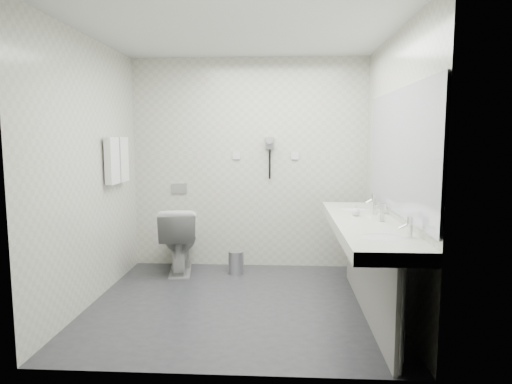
{
  "coord_description": "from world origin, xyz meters",
  "views": [
    {
      "loc": [
        0.39,
        -4.11,
        1.57
      ],
      "look_at": [
        0.15,
        0.15,
        1.05
      ],
      "focal_mm": 31.65,
      "sensor_mm": 36.0,
      "label": 1
    }
  ],
  "objects": [
    {
      "name": "ceiling",
      "position": [
        0.0,
        0.0,
        2.5
      ],
      "size": [
        2.8,
        2.8,
        0.0
      ],
      "primitive_type": "plane",
      "rotation": [
        3.14,
        0.0,
        0.0
      ],
      "color": "silver",
      "rests_on": "wall_back"
    },
    {
      "name": "mirror",
      "position": [
        1.39,
        -0.2,
        1.45
      ],
      "size": [
        0.02,
        2.2,
        1.05
      ],
      "primitive_type": "cube",
      "color": "#B2BCC6",
      "rests_on": "wall_right"
    },
    {
      "name": "faucet_near",
      "position": [
        1.32,
        -0.85,
        0.92
      ],
      "size": [
        0.04,
        0.04,
        0.15
      ],
      "primitive_type": "cylinder",
      "color": "silver",
      "rests_on": "vanity_counter"
    },
    {
      "name": "soap_bottle_b",
      "position": [
        1.08,
        0.03,
        0.9
      ],
      "size": [
        0.11,
        0.11,
        0.1
      ],
      "primitive_type": "imported",
      "rotation": [
        0.0,
        0.0,
        -0.82
      ],
      "color": "silver",
      "rests_on": "vanity_counter"
    },
    {
      "name": "bin_lid",
      "position": [
        -0.13,
        0.94,
        0.26
      ],
      "size": [
        0.18,
        0.18,
        0.02
      ],
      "primitive_type": "cylinder",
      "color": "#B2B5BA",
      "rests_on": "pedal_bin"
    },
    {
      "name": "wall_back",
      "position": [
        0.0,
        1.3,
        1.25
      ],
      "size": [
        2.8,
        0.0,
        2.8
      ],
      "primitive_type": "plane",
      "rotation": [
        1.57,
        0.0,
        0.0
      ],
      "color": "beige",
      "rests_on": "floor"
    },
    {
      "name": "switch_plate_a",
      "position": [
        -0.15,
        1.29,
        1.35
      ],
      "size": [
        0.09,
        0.02,
        0.09
      ],
      "primitive_type": "cube",
      "color": "silver",
      "rests_on": "wall_back"
    },
    {
      "name": "dryer_cradle",
      "position": [
        0.25,
        1.27,
        1.5
      ],
      "size": [
        0.1,
        0.04,
        0.14
      ],
      "primitive_type": "cube",
      "color": "gray",
      "rests_on": "wall_back"
    },
    {
      "name": "wall_front",
      "position": [
        0.0,
        -1.3,
        1.25
      ],
      "size": [
        2.8,
        0.0,
        2.8
      ],
      "primitive_type": "plane",
      "rotation": [
        -1.57,
        0.0,
        0.0
      ],
      "color": "beige",
      "rests_on": "floor"
    },
    {
      "name": "soap_bottle_a",
      "position": [
        1.25,
        -0.24,
        0.9
      ],
      "size": [
        0.06,
        0.06,
        0.1
      ],
      "primitive_type": "imported",
      "rotation": [
        0.0,
        0.0,
        0.31
      ],
      "color": "silver",
      "rests_on": "vanity_counter"
    },
    {
      "name": "vanity_panel",
      "position": [
        1.15,
        -0.2,
        0.38
      ],
      "size": [
        0.03,
        2.15,
        0.75
      ],
      "primitive_type": "cube",
      "color": "gray",
      "rests_on": "floor"
    },
    {
      "name": "pedal_bin",
      "position": [
        -0.13,
        0.94,
        0.12
      ],
      "size": [
        0.2,
        0.2,
        0.25
      ],
      "primitive_type": "cylinder",
      "rotation": [
        0.0,
        0.0,
        0.14
      ],
      "color": "#B2B5BA",
      "rests_on": "floor"
    },
    {
      "name": "switch_plate_b",
      "position": [
        0.55,
        1.29,
        1.35
      ],
      "size": [
        0.09,
        0.02,
        0.09
      ],
      "primitive_type": "cube",
      "color": "silver",
      "rests_on": "wall_back"
    },
    {
      "name": "dryer_cord",
      "position": [
        0.25,
        1.26,
        1.25
      ],
      "size": [
        0.02,
        0.02,
        0.35
      ],
      "primitive_type": "cylinder",
      "color": "black",
      "rests_on": "dryer_cradle"
    },
    {
      "name": "towel_far",
      "position": [
        -1.34,
        0.69,
        1.33
      ],
      "size": [
        0.07,
        0.24,
        0.48
      ],
      "primitive_type": "cube",
      "color": "silver",
      "rests_on": "towel_rail"
    },
    {
      "name": "basin_near",
      "position": [
        1.12,
        -0.85,
        0.83
      ],
      "size": [
        0.4,
        0.31,
        0.05
      ],
      "primitive_type": "ellipsoid",
      "color": "silver",
      "rests_on": "vanity_counter"
    },
    {
      "name": "vanity_post_near",
      "position": [
        1.18,
        -1.24,
        0.38
      ],
      "size": [
        0.06,
        0.06,
        0.75
      ],
      "primitive_type": "cylinder",
      "color": "silver",
      "rests_on": "floor"
    },
    {
      "name": "glass_left",
      "position": [
        1.28,
        0.12,
        0.9
      ],
      "size": [
        0.07,
        0.07,
        0.1
      ],
      "primitive_type": "cylinder",
      "rotation": [
        0.0,
        0.0,
        0.34
      ],
      "color": "silver",
      "rests_on": "vanity_counter"
    },
    {
      "name": "wall_right",
      "position": [
        1.4,
        0.0,
        1.25
      ],
      "size": [
        0.0,
        2.6,
        2.6
      ],
      "primitive_type": "plane",
      "rotation": [
        1.57,
        0.0,
        -1.57
      ],
      "color": "beige",
      "rests_on": "floor"
    },
    {
      "name": "towel_near",
      "position": [
        -1.34,
        0.41,
        1.33
      ],
      "size": [
        0.07,
        0.24,
        0.48
      ],
      "primitive_type": "cube",
      "color": "silver",
      "rests_on": "towel_rail"
    },
    {
      "name": "faucet_far",
      "position": [
        1.32,
        0.45,
        0.92
      ],
      "size": [
        0.04,
        0.04,
        0.15
      ],
      "primitive_type": "cylinder",
      "color": "silver",
      "rests_on": "vanity_counter"
    },
    {
      "name": "wall_left",
      "position": [
        -1.4,
        0.0,
        1.25
      ],
      "size": [
        0.0,
        2.6,
        2.6
      ],
      "primitive_type": "plane",
      "rotation": [
        1.57,
        0.0,
        1.57
      ],
      "color": "beige",
      "rests_on": "floor"
    },
    {
      "name": "dryer_barrel",
      "position": [
        0.25,
        1.2,
        1.53
      ],
      "size": [
        0.08,
        0.14,
        0.08
      ],
      "primitive_type": "cylinder",
      "rotation": [
        1.57,
        0.0,
        0.0
      ],
      "color": "gray",
      "rests_on": "dryer_cradle"
    },
    {
      "name": "flush_plate",
      "position": [
        -0.85,
        1.29,
        0.95
      ],
      "size": [
        0.18,
        0.02,
        0.12
      ],
      "primitive_type": "cube",
      "color": "#B2B5BA",
      "rests_on": "wall_back"
    },
    {
      "name": "vanity_counter",
      "position": [
        1.12,
        -0.2,
        0.8
      ],
      "size": [
        0.55,
        2.2,
        0.1
      ],
      "primitive_type": "cube",
      "color": "silver",
      "rests_on": "floor"
    },
    {
      "name": "towel_rail",
      "position": [
        -1.35,
        0.55,
        1.55
      ],
      "size": [
        0.02,
        0.62,
        0.02
      ],
      "primitive_type": "cylinder",
      "rotation": [
        1.57,
        0.0,
        0.0
      ],
      "color": "silver",
      "rests_on": "wall_left"
    },
    {
      "name": "floor",
      "position": [
        0.0,
        0.0,
        0.0
      ],
      "size": [
        2.8,
        2.8,
        0.0
      ],
      "primitive_type": "plane",
      "color": "#27282D",
      "rests_on": "ground"
    },
    {
      "name": "vanity_post_far",
      "position": [
        1.18,
        0.84,
        0.38
      ],
      "size": [
        0.06,
        0.06,
        0.75
      ],
      "primitive_type": "cylinder",
      "color": "silver",
      "rests_on": "floor"
    },
    {
      "name": "toilet",
      "position": [
        -0.8,
        0.97,
        0.38
      ],
      "size": [
        0.54,
        0.81,
        0.76
      ],
      "primitive_type": "imported",
      "rotation": [
        0.0,
        0.0,
        3.3
      ],
      "color": "silver",
      "rests_on": "floor"
    },
    {
      "name": "basin_far",
      "position": [
        1.12,
        0.45,
        0.83
      ],
      "size": [
        0.4,
        0.31,
        0.05
      ],
      "primitive_type": "ellipsoid",
      "color": "silver",
      "rests_on": "vanity_counter"
    },
    {
      "name": "glass_right",
      "position": [
        1.35,
        0.15,
        0.9
      ],
      "size": [
        0.06,
        0.06,
        0.1
      ],
      "primitive_type": "cylinder",
      "rotation": [
        0.0,
        0.0,
        0.2
      ],
      "color": "silver",
      "rests_on": "vanity_counter"
    }
  ]
}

